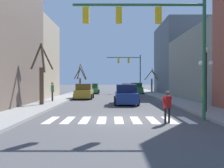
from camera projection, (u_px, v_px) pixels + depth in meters
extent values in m
plane|color=#4C4C4F|center=(119.00, 119.00, 14.13)|extent=(240.00, 240.00, 0.00)
cube|color=gray|center=(7.00, 118.00, 14.13)|extent=(2.60, 90.00, 0.15)
cube|color=tan|center=(27.00, 60.00, 30.64)|extent=(6.00, 8.23, 9.10)
cube|color=gray|center=(213.00, 67.00, 27.74)|extent=(6.00, 15.32, 7.18)
cube|color=#515B66|center=(179.00, 59.00, 41.63)|extent=(6.00, 12.52, 11.03)
cube|color=white|center=(51.00, 120.00, 13.91)|extent=(0.45, 2.60, 0.01)
cube|color=white|center=(68.00, 120.00, 13.91)|extent=(0.45, 2.60, 0.01)
cube|color=white|center=(85.00, 120.00, 13.91)|extent=(0.45, 2.60, 0.01)
cube|color=white|center=(102.00, 120.00, 13.91)|extent=(0.45, 2.60, 0.01)
cube|color=white|center=(119.00, 120.00, 13.91)|extent=(0.45, 2.60, 0.01)
cube|color=white|center=(136.00, 120.00, 13.91)|extent=(0.45, 2.60, 0.01)
cube|color=white|center=(153.00, 120.00, 13.91)|extent=(0.45, 2.60, 0.01)
cube|color=white|center=(169.00, 120.00, 13.91)|extent=(0.45, 2.60, 0.01)
cube|color=white|center=(186.00, 120.00, 13.91)|extent=(0.45, 2.60, 0.01)
cylinder|color=#236038|center=(204.00, 59.00, 13.75)|extent=(0.18, 0.18, 6.48)
cylinder|color=#236038|center=(138.00, 5.00, 13.72)|extent=(6.91, 0.14, 0.14)
cube|color=yellow|center=(158.00, 15.00, 13.72)|extent=(0.32, 0.28, 0.84)
cube|color=yellow|center=(119.00, 15.00, 13.72)|extent=(0.32, 0.28, 0.84)
cube|color=yellow|center=(86.00, 15.00, 13.72)|extent=(0.32, 0.28, 0.84)
cylinder|color=#236038|center=(140.00, 74.00, 44.86)|extent=(0.18, 0.18, 6.48)
cylinder|color=#236038|center=(123.00, 57.00, 44.82)|extent=(5.74, 0.14, 0.14)
cube|color=yellow|center=(129.00, 61.00, 44.83)|extent=(0.32, 0.28, 0.84)
cube|color=yellow|center=(118.00, 61.00, 44.83)|extent=(0.32, 0.28, 0.84)
cylinder|color=black|center=(206.00, 82.00, 16.51)|extent=(0.12, 0.12, 3.73)
sphere|color=white|center=(206.00, 50.00, 16.48)|extent=(0.36, 0.36, 0.36)
sphere|color=white|center=(201.00, 63.00, 16.49)|extent=(0.31, 0.31, 0.31)
sphere|color=white|center=(211.00, 63.00, 16.49)|extent=(0.31, 0.31, 0.31)
cube|color=#236B38|center=(136.00, 90.00, 42.59)|extent=(1.79, 4.51, 0.87)
cube|color=#133A1E|center=(136.00, 85.00, 42.58)|extent=(1.64, 2.34, 0.71)
cylinder|color=black|center=(130.00, 91.00, 43.99)|extent=(0.22, 0.64, 0.64)
cylinder|color=black|center=(141.00, 91.00, 43.99)|extent=(0.22, 0.64, 0.64)
cylinder|color=black|center=(131.00, 92.00, 41.20)|extent=(0.22, 0.64, 0.64)
cylinder|color=black|center=(143.00, 92.00, 41.20)|extent=(0.22, 0.64, 0.64)
cube|color=navy|center=(126.00, 97.00, 23.31)|extent=(1.86, 4.86, 0.87)
cube|color=#0E1C46|center=(126.00, 88.00, 23.30)|extent=(1.71, 2.53, 0.71)
cylinder|color=black|center=(115.00, 99.00, 24.82)|extent=(0.22, 0.64, 0.64)
cylinder|color=black|center=(135.00, 99.00, 24.83)|extent=(0.22, 0.64, 0.64)
cylinder|color=black|center=(115.00, 102.00, 21.81)|extent=(0.22, 0.64, 0.64)
cylinder|color=black|center=(138.00, 102.00, 21.81)|extent=(0.22, 0.64, 0.64)
cube|color=#A38423|center=(84.00, 94.00, 30.10)|extent=(1.83, 4.30, 0.86)
cube|color=#594813|center=(84.00, 87.00, 30.09)|extent=(1.68, 2.24, 0.71)
cylinder|color=black|center=(78.00, 95.00, 31.43)|extent=(0.22, 0.64, 0.64)
cylinder|color=black|center=(93.00, 95.00, 31.43)|extent=(0.22, 0.64, 0.64)
cylinder|color=black|center=(74.00, 97.00, 28.77)|extent=(0.22, 0.64, 0.64)
cylinder|color=black|center=(91.00, 97.00, 28.77)|extent=(0.22, 0.64, 0.64)
cube|color=#236B38|center=(92.00, 90.00, 42.59)|extent=(1.91, 4.21, 0.80)
cube|color=#133A1E|center=(92.00, 86.00, 42.58)|extent=(1.75, 2.19, 0.66)
cylinder|color=black|center=(87.00, 91.00, 43.90)|extent=(0.22, 0.64, 0.64)
cylinder|color=black|center=(99.00, 91.00, 43.90)|extent=(0.22, 0.64, 0.64)
cylinder|color=black|center=(86.00, 92.00, 41.29)|extent=(0.22, 0.64, 0.64)
cylinder|color=black|center=(98.00, 92.00, 41.29)|extent=(0.22, 0.64, 0.64)
cube|color=red|center=(128.00, 93.00, 32.52)|extent=(1.71, 4.50, 0.86)
cube|color=maroon|center=(128.00, 86.00, 32.51)|extent=(1.57, 2.34, 0.70)
cylinder|color=black|center=(121.00, 94.00, 33.92)|extent=(0.22, 0.64, 0.64)
cylinder|color=black|center=(134.00, 94.00, 33.92)|extent=(0.22, 0.64, 0.64)
cylinder|color=black|center=(122.00, 96.00, 31.13)|extent=(0.22, 0.64, 0.64)
cylinder|color=black|center=(136.00, 96.00, 31.13)|extent=(0.22, 0.64, 0.64)
cylinder|color=#282D47|center=(203.00, 101.00, 19.71)|extent=(0.11, 0.11, 0.75)
cylinder|color=#282D47|center=(204.00, 101.00, 19.93)|extent=(0.11, 0.11, 0.75)
cube|color=gold|center=(203.00, 92.00, 19.81)|extent=(0.39, 0.42, 0.59)
sphere|color=#8C664C|center=(203.00, 87.00, 19.81)|extent=(0.21, 0.21, 0.21)
cylinder|color=gold|center=(203.00, 93.00, 19.64)|extent=(0.22, 0.26, 0.57)
cylinder|color=gold|center=(204.00, 93.00, 19.98)|extent=(0.22, 0.26, 0.57)
cylinder|color=black|center=(169.00, 115.00, 12.99)|extent=(0.11, 0.11, 0.75)
cylinder|color=black|center=(165.00, 116.00, 12.83)|extent=(0.11, 0.11, 0.75)
cube|color=red|center=(167.00, 102.00, 12.90)|extent=(0.42, 0.38, 0.59)
sphere|color=brown|center=(167.00, 93.00, 12.90)|extent=(0.21, 0.21, 0.21)
cylinder|color=red|center=(170.00, 103.00, 13.03)|extent=(0.26, 0.22, 0.57)
cylinder|color=red|center=(164.00, 103.00, 12.78)|extent=(0.26, 0.22, 0.57)
cylinder|color=#282D47|center=(52.00, 96.00, 25.20)|extent=(0.13, 0.13, 0.86)
cylinder|color=#282D47|center=(53.00, 97.00, 24.91)|extent=(0.13, 0.13, 0.86)
cube|color=#337542|center=(52.00, 88.00, 25.05)|extent=(0.36, 0.48, 0.68)
sphere|color=#8C664C|center=(52.00, 83.00, 25.04)|extent=(0.24, 0.24, 0.24)
cylinder|color=#337542|center=(52.00, 89.00, 25.27)|extent=(0.19, 0.31, 0.66)
cylinder|color=#337542|center=(53.00, 89.00, 24.82)|extent=(0.19, 0.31, 0.66)
cylinder|color=brown|center=(42.00, 86.00, 21.41)|extent=(0.35, 0.35, 3.02)
cylinder|color=brown|center=(43.00, 59.00, 20.91)|extent=(0.65, 1.12, 2.26)
cylinder|color=brown|center=(48.00, 59.00, 22.18)|extent=(0.65, 1.71, 1.84)
cylinder|color=brown|center=(36.00, 56.00, 21.10)|extent=(0.83, 0.72, 2.19)
cylinder|color=brown|center=(152.00, 85.00, 44.57)|extent=(0.26, 0.26, 2.29)
cylinder|color=brown|center=(156.00, 75.00, 44.66)|extent=(1.48, 0.37, 1.63)
cylinder|color=brown|center=(155.00, 76.00, 44.19)|extent=(1.18, 0.88, 1.68)
cylinder|color=brown|center=(148.00, 75.00, 44.76)|extent=(1.25, 0.58, 1.64)
cylinder|color=brown|center=(154.00, 74.00, 44.14)|extent=(0.80, 0.94, 2.02)
cylinder|color=brown|center=(80.00, 85.00, 43.16)|extent=(0.30, 0.30, 2.34)
cylinder|color=brown|center=(78.00, 74.00, 43.51)|extent=(0.73, 0.90, 1.59)
cylinder|color=brown|center=(83.00, 74.00, 43.14)|extent=(1.10, 0.18, 2.06)
cylinder|color=brown|center=(83.00, 72.00, 43.20)|extent=(1.16, 0.28, 2.58)
cylinder|color=brown|center=(79.00, 72.00, 44.00)|extent=(0.68, 1.87, 2.27)
cylinder|color=brown|center=(77.00, 73.00, 42.90)|extent=(1.00, 0.63, 1.85)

